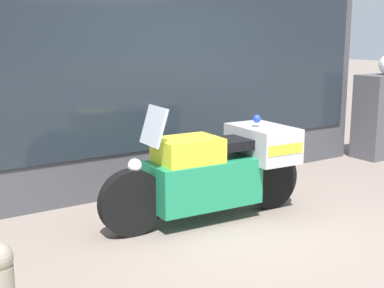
% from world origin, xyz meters
% --- Properties ---
extents(ground_plane, '(60.00, 60.00, 0.00)m').
position_xyz_m(ground_plane, '(0.00, 0.00, 0.00)').
color(ground_plane, gray).
extents(shop_building, '(6.78, 0.55, 3.27)m').
position_xyz_m(shop_building, '(-0.40, 2.00, 1.64)').
color(shop_building, '#424247').
rests_on(shop_building, ground).
extents(window_display, '(5.51, 0.30, 1.91)m').
position_xyz_m(window_display, '(0.34, 2.03, 0.46)').
color(window_display, slate).
rests_on(window_display, ground).
extents(paramedic_motorcycle, '(2.41, 0.84, 1.28)m').
position_xyz_m(paramedic_motorcycle, '(-0.10, 0.55, 0.56)').
color(paramedic_motorcycle, black).
rests_on(paramedic_motorcycle, ground).
extents(utility_cabinet, '(0.76, 0.51, 1.33)m').
position_xyz_m(utility_cabinet, '(3.81, 1.47, 0.67)').
color(utility_cabinet, '#4C4C51').
rests_on(utility_cabinet, ground).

